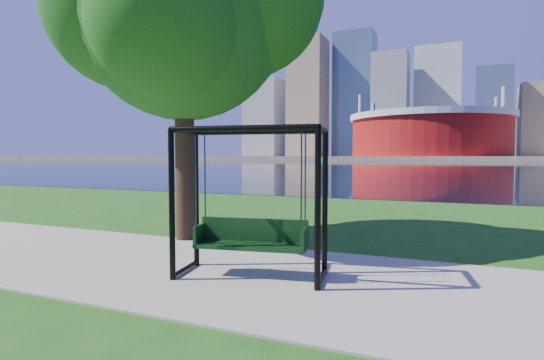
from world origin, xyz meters
The scene contains 8 objects.
ground centered at (0.00, 0.00, 0.00)m, with size 900.00×900.00×0.00m, color #1E5114.
path centered at (0.00, -0.50, 0.01)m, with size 120.00×4.00×0.03m, color #9E937F.
river centered at (0.00, 102.00, 0.01)m, with size 900.00×180.00×0.02m, color black.
far_bank centered at (0.00, 306.00, 1.00)m, with size 900.00×228.00×2.00m, color #937F60.
stadium centered at (-10.00, 235.00, 14.23)m, with size 83.00×83.00×32.00m.
skyline centered at (-4.27, 319.39, 35.89)m, with size 392.00×66.00×96.50m.
swing centered at (0.13, -0.57, 1.11)m, with size 2.38×1.35×2.30m.
park_tree centered at (-2.56, 1.53, 5.07)m, with size 5.88×5.31×7.31m.
Camera 1 is at (2.97, -6.35, 1.86)m, focal length 28.00 mm.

